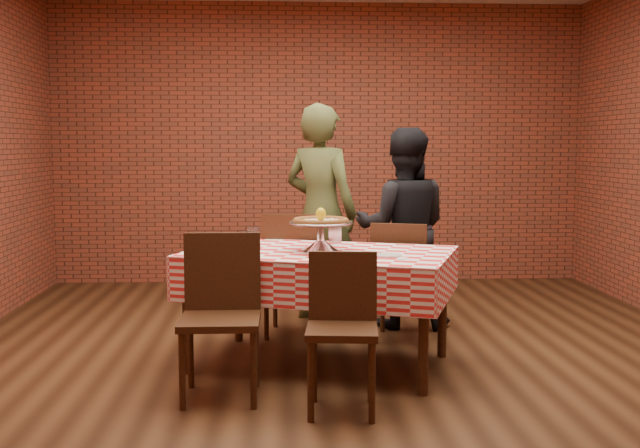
# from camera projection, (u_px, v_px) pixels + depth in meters

# --- Properties ---
(ground) EXTENTS (6.00, 6.00, 0.00)m
(ground) POSITION_uv_depth(u_px,v_px,m) (343.00, 360.00, 5.15)
(ground) COLOR black
(ground) RESTS_ON ground
(back_wall) EXTENTS (5.50, 0.00, 5.50)m
(back_wall) POSITION_uv_depth(u_px,v_px,m) (319.00, 144.00, 7.98)
(back_wall) COLOR brown
(back_wall) RESTS_ON ground
(table) EXTENTS (1.89, 1.49, 0.75)m
(table) POSITION_uv_depth(u_px,v_px,m) (320.00, 309.00, 4.99)
(table) COLOR #402111
(table) RESTS_ON ground
(tablecloth) EXTENTS (1.94, 1.54, 0.28)m
(tablecloth) POSITION_uv_depth(u_px,v_px,m) (320.00, 272.00, 4.97)
(tablecloth) COLOR red
(tablecloth) RESTS_ON table
(pizza_stand) EXTENTS (0.59, 0.59, 0.19)m
(pizza_stand) POSITION_uv_depth(u_px,v_px,m) (321.00, 237.00, 4.93)
(pizza_stand) COLOR silver
(pizza_stand) RESTS_ON tablecloth
(pizza) EXTENTS (0.51, 0.51, 0.03)m
(pizza) POSITION_uv_depth(u_px,v_px,m) (321.00, 222.00, 4.92)
(pizza) COLOR beige
(pizza) RESTS_ON pizza_stand
(lemon) EXTENTS (0.09, 0.09, 0.09)m
(lemon) POSITION_uv_depth(u_px,v_px,m) (321.00, 214.00, 4.91)
(lemon) COLOR gold
(lemon) RESTS_ON pizza
(water_glass_left) EXTENTS (0.10, 0.10, 0.13)m
(water_glass_left) POSITION_uv_depth(u_px,v_px,m) (244.00, 241.00, 4.93)
(water_glass_left) COLOR white
(water_glass_left) RESTS_ON tablecloth
(water_glass_right) EXTENTS (0.10, 0.10, 0.13)m
(water_glass_right) POSITION_uv_depth(u_px,v_px,m) (253.00, 236.00, 5.22)
(water_glass_right) COLOR white
(water_glass_right) RESTS_ON tablecloth
(side_plate) EXTENTS (0.22, 0.22, 0.01)m
(side_plate) POSITION_uv_depth(u_px,v_px,m) (388.00, 255.00, 4.71)
(side_plate) COLOR white
(side_plate) RESTS_ON tablecloth
(sweetener_packet_a) EXTENTS (0.06, 0.05, 0.00)m
(sweetener_packet_a) POSITION_uv_depth(u_px,v_px,m) (401.00, 259.00, 4.59)
(sweetener_packet_a) COLOR white
(sweetener_packet_a) RESTS_ON tablecloth
(sweetener_packet_b) EXTENTS (0.06, 0.06, 0.00)m
(sweetener_packet_b) POSITION_uv_depth(u_px,v_px,m) (403.00, 258.00, 4.63)
(sweetener_packet_b) COLOR white
(sweetener_packet_b) RESTS_ON tablecloth
(condiment_caddy) EXTENTS (0.09, 0.07, 0.12)m
(condiment_caddy) POSITION_uv_depth(u_px,v_px,m) (335.00, 235.00, 5.27)
(condiment_caddy) COLOR silver
(condiment_caddy) RESTS_ON tablecloth
(chair_near_left) EXTENTS (0.45, 0.45, 0.93)m
(chair_near_left) POSITION_uv_depth(u_px,v_px,m) (220.00, 318.00, 4.33)
(chair_near_left) COLOR #402111
(chair_near_left) RESTS_ON ground
(chair_near_right) EXTENTS (0.42, 0.42, 0.86)m
(chair_near_right) POSITION_uv_depth(u_px,v_px,m) (342.00, 335.00, 4.10)
(chair_near_right) COLOR #402111
(chair_near_right) RESTS_ON ground
(chair_far_left) EXTENTS (0.53, 0.53, 0.94)m
(chair_far_left) POSITION_uv_depth(u_px,v_px,m) (297.00, 273.00, 5.80)
(chair_far_left) COLOR #402111
(chair_far_left) RESTS_ON ground
(chair_far_right) EXTENTS (0.51, 0.51, 0.88)m
(chair_far_right) POSITION_uv_depth(u_px,v_px,m) (402.00, 280.00, 5.66)
(chair_far_right) COLOR #402111
(chair_far_right) RESTS_ON ground
(diner_olive) EXTENTS (0.77, 0.72, 1.78)m
(diner_olive) POSITION_uv_depth(u_px,v_px,m) (321.00, 213.00, 6.26)
(diner_olive) COLOR #434924
(diner_olive) RESTS_ON ground
(diner_black) EXTENTS (0.84, 0.70, 1.58)m
(diner_black) POSITION_uv_depth(u_px,v_px,m) (403.00, 228.00, 6.03)
(diner_black) COLOR black
(diner_black) RESTS_ON ground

